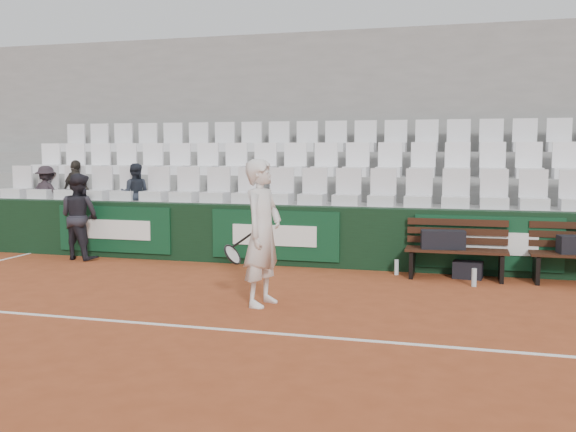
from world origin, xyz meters
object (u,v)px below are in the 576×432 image
object	(u,v)px
bench_left	(456,264)
water_bottle_near	(397,267)
spectator_c	(134,170)
spectator_b	(76,168)
sports_bag_left	(443,240)
ball_kid	(79,216)
tennis_player	(262,233)
spectator_a	(46,170)
water_bottle_far	(474,277)
sports_bag_ground	(468,270)

from	to	relation	value
bench_left	water_bottle_near	bearing A→B (deg)	175.74
bench_left	spectator_c	xyz separation A→B (m)	(-5.88, 0.97, 1.34)
bench_left	spectator_b	xyz separation A→B (m)	(-7.13, 0.97, 1.37)
water_bottle_near	spectator_b	xyz separation A→B (m)	(-6.24, 0.90, 1.48)
bench_left	sports_bag_left	size ratio (longest dim) A/B	2.32
sports_bag_left	ball_kid	bearing A→B (deg)	179.60
bench_left	sports_bag_left	distance (m)	0.41
sports_bag_left	tennis_player	distance (m)	3.17
water_bottle_near	spectator_c	bearing A→B (deg)	169.73
bench_left	ball_kid	distance (m)	6.50
spectator_a	spectator_c	distance (m)	1.93
water_bottle_far	spectator_a	distance (m)	8.32
ball_kid	spectator_b	size ratio (longest dim) A/B	1.28
ball_kid	spectator_c	bearing A→B (deg)	-112.23
spectator_a	spectator_b	size ratio (longest dim) A/B	0.90
ball_kid	spectator_c	distance (m)	1.37
bench_left	water_bottle_near	xyz separation A→B (m)	(-0.89, 0.07, -0.10)
ball_kid	spectator_a	world-z (taller)	spectator_a
water_bottle_far	ball_kid	size ratio (longest dim) A/B	0.17
ball_kid	spectator_c	size ratio (longest dim) A/B	1.34
sports_bag_left	sports_bag_ground	world-z (taller)	sports_bag_left
water_bottle_far	spectator_a	xyz separation A→B (m)	(-8.06, 1.48, 1.41)
spectator_b	spectator_c	xyz separation A→B (m)	(1.25, 0.00, -0.03)
sports_bag_left	spectator_c	distance (m)	5.84
water_bottle_far	tennis_player	distance (m)	3.25
sports_bag_ground	ball_kid	bearing A→B (deg)	-179.82
ball_kid	spectator_c	xyz separation A→B (m)	(0.60, 0.92, 0.81)
sports_bag_ground	bench_left	bearing A→B (deg)	-159.14
spectator_a	spectator_b	distance (m)	0.67
sports_bag_left	spectator_a	xyz separation A→B (m)	(-7.60, 0.97, 0.95)
water_bottle_near	tennis_player	world-z (taller)	tennis_player
tennis_player	spectator_c	bearing A→B (deg)	137.10
bench_left	sports_bag_ground	world-z (taller)	bench_left
spectator_b	tennis_player	bearing A→B (deg)	162.15
sports_bag_left	spectator_c	xyz separation A→B (m)	(-5.68, 0.97, 0.98)
water_bottle_near	spectator_a	size ratio (longest dim) A/B	0.22
sports_bag_ground	spectator_c	xyz separation A→B (m)	(-6.05, 0.90, 1.44)
tennis_player	spectator_a	distance (m)	6.45
water_bottle_near	spectator_b	world-z (taller)	spectator_b
water_bottle_near	spectator_a	bearing A→B (deg)	172.55
spectator_b	water_bottle_far	bearing A→B (deg)	-174.69
water_bottle_near	spectator_b	size ratio (longest dim) A/B	0.20
bench_left	tennis_player	size ratio (longest dim) A/B	0.82
spectator_c	spectator_b	bearing A→B (deg)	-18.23
water_bottle_far	spectator_b	world-z (taller)	spectator_b
sports_bag_ground	spectator_c	distance (m)	6.29
sports_bag_ground	spectator_c	size ratio (longest dim) A/B	0.38
water_bottle_near	spectator_c	distance (m)	5.27
sports_bag_ground	tennis_player	world-z (taller)	tennis_player
spectator_c	spectator_a	bearing A→B (deg)	-18.23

